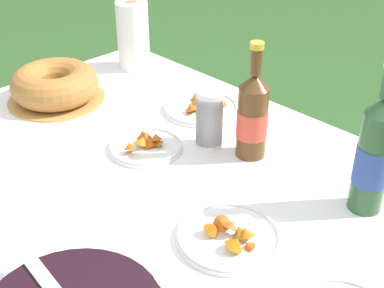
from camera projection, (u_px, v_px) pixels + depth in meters
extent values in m
cube|color=brown|center=(134.00, 194.00, 1.29)|extent=(1.46, 1.18, 0.03)
cylinder|color=brown|center=(136.00, 137.00, 2.19)|extent=(0.06, 0.06, 0.64)
cube|color=white|center=(133.00, 187.00, 1.28)|extent=(1.47, 1.19, 0.00)
cube|color=white|center=(283.00, 123.00, 1.66)|extent=(1.47, 0.00, 0.10)
cube|color=silver|center=(44.00, 279.00, 0.94)|extent=(0.19, 0.04, 0.00)
cylinder|color=tan|center=(57.00, 99.00, 1.67)|extent=(0.30, 0.30, 0.01)
torus|color=#AD7033|center=(55.00, 84.00, 1.65)|extent=(0.27, 0.27, 0.10)
cylinder|color=white|center=(209.00, 130.00, 1.42)|extent=(0.07, 0.07, 0.09)
cylinder|color=white|center=(209.00, 126.00, 1.41)|extent=(0.07, 0.07, 0.09)
cylinder|color=white|center=(209.00, 122.00, 1.40)|extent=(0.07, 0.07, 0.09)
cylinder|color=white|center=(209.00, 117.00, 1.40)|extent=(0.07, 0.07, 0.09)
cylinder|color=white|center=(209.00, 113.00, 1.39)|extent=(0.07, 0.07, 0.09)
cylinder|color=white|center=(210.00, 108.00, 1.38)|extent=(0.07, 0.07, 0.09)
torus|color=white|center=(210.00, 92.00, 1.36)|extent=(0.07, 0.07, 0.01)
cylinder|color=#2D562D|center=(372.00, 163.00, 1.15)|extent=(0.07, 0.07, 0.24)
cylinder|color=#334C93|center=(372.00, 165.00, 1.15)|extent=(0.08, 0.08, 0.09)
cone|color=#2D562D|center=(384.00, 106.00, 1.08)|extent=(0.07, 0.07, 0.04)
cylinder|color=brown|center=(252.00, 122.00, 1.35)|extent=(0.08, 0.08, 0.19)
cylinder|color=#E54C38|center=(252.00, 123.00, 1.36)|extent=(0.08, 0.08, 0.07)
cone|color=brown|center=(255.00, 81.00, 1.29)|extent=(0.08, 0.08, 0.04)
cylinder|color=brown|center=(256.00, 62.00, 1.27)|extent=(0.03, 0.03, 0.06)
cylinder|color=gold|center=(257.00, 45.00, 1.25)|extent=(0.03, 0.03, 0.02)
cylinder|color=white|center=(229.00, 238.00, 1.11)|extent=(0.22, 0.22, 0.01)
torus|color=white|center=(229.00, 235.00, 1.11)|extent=(0.22, 0.22, 0.01)
cone|color=#C26E15|center=(214.00, 227.00, 1.10)|extent=(0.05, 0.05, 0.04)
cone|color=orange|center=(246.00, 232.00, 1.09)|extent=(0.04, 0.04, 0.04)
cone|color=#C95C1B|center=(221.00, 223.00, 1.10)|extent=(0.05, 0.04, 0.05)
cone|color=#C0531B|center=(248.00, 245.00, 1.07)|extent=(0.03, 0.03, 0.03)
cone|color=#B9731E|center=(240.00, 231.00, 1.10)|extent=(0.04, 0.04, 0.04)
cone|color=#C07012|center=(236.00, 242.00, 1.06)|extent=(0.06, 0.06, 0.04)
cone|color=#C45D22|center=(232.00, 225.00, 1.10)|extent=(0.04, 0.04, 0.04)
cylinder|color=white|center=(146.00, 147.00, 1.42)|extent=(0.20, 0.20, 0.01)
torus|color=white|center=(146.00, 145.00, 1.42)|extent=(0.19, 0.19, 0.01)
cone|color=#C6580C|center=(148.00, 141.00, 1.41)|extent=(0.05, 0.05, 0.03)
cone|color=#BD5D0B|center=(130.00, 146.00, 1.38)|extent=(0.05, 0.04, 0.04)
cone|color=#B55519|center=(145.00, 136.00, 1.41)|extent=(0.06, 0.06, 0.03)
cone|color=#AA5911|center=(158.00, 142.00, 1.41)|extent=(0.04, 0.04, 0.03)
cone|color=orange|center=(142.00, 140.00, 1.40)|extent=(0.05, 0.05, 0.04)
cone|color=#BC561A|center=(156.00, 137.00, 1.41)|extent=(0.05, 0.05, 0.03)
cone|color=#AA4A16|center=(143.00, 133.00, 1.44)|extent=(0.03, 0.03, 0.02)
cylinder|color=white|center=(201.00, 109.00, 1.61)|extent=(0.23, 0.23, 0.01)
torus|color=white|center=(201.00, 106.00, 1.61)|extent=(0.22, 0.22, 0.01)
cone|color=orange|center=(196.00, 102.00, 1.58)|extent=(0.04, 0.04, 0.04)
cone|color=orange|center=(194.00, 104.00, 1.60)|extent=(0.04, 0.04, 0.04)
cone|color=#B05812|center=(220.00, 101.00, 1.62)|extent=(0.05, 0.05, 0.04)
cone|color=#BB5C1B|center=(220.00, 103.00, 1.61)|extent=(0.05, 0.05, 0.04)
cone|color=#CA6B22|center=(196.00, 95.00, 1.65)|extent=(0.05, 0.04, 0.04)
cone|color=#A9611A|center=(196.00, 106.00, 1.58)|extent=(0.04, 0.04, 0.04)
cone|color=#BB630D|center=(200.00, 102.00, 1.60)|extent=(0.05, 0.05, 0.05)
cone|color=#C65618|center=(198.00, 99.00, 1.62)|extent=(0.03, 0.03, 0.03)
cone|color=#CE5E17|center=(191.00, 107.00, 1.57)|extent=(0.06, 0.06, 0.04)
cone|color=#C05516|center=(208.00, 107.00, 1.57)|extent=(0.04, 0.04, 0.03)
cone|color=#BE5E18|center=(211.00, 108.00, 1.55)|extent=(0.04, 0.04, 0.02)
cylinder|color=white|center=(133.00, 35.00, 1.84)|extent=(0.11, 0.11, 0.23)
cylinder|color=#9E7A56|center=(131.00, 2.00, 1.78)|extent=(0.04, 0.04, 0.00)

